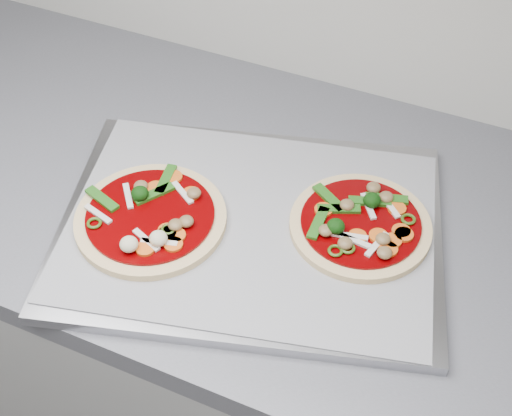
% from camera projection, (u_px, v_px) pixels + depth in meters
% --- Properties ---
extents(countertop, '(3.60, 0.60, 0.04)m').
position_uv_depth(countertop, '(424.00, 262.00, 0.96)').
color(countertop, slate).
rests_on(countertop, base_cabinet).
extents(baking_tray, '(0.59, 0.50, 0.02)m').
position_uv_depth(baking_tray, '(250.00, 228.00, 0.97)').
color(baking_tray, '#9D9CA2').
rests_on(baking_tray, countertop).
extents(parchment, '(0.56, 0.46, 0.00)m').
position_uv_depth(parchment, '(250.00, 224.00, 0.96)').
color(parchment, gray).
rests_on(parchment, baking_tray).
extents(pizza_left, '(0.24, 0.24, 0.03)m').
position_uv_depth(pizza_left, '(151.00, 218.00, 0.95)').
color(pizza_left, '#EECA89').
rests_on(pizza_left, parchment).
extents(pizza_right, '(0.27, 0.27, 0.03)m').
position_uv_depth(pizza_right, '(361.00, 224.00, 0.95)').
color(pizza_right, '#EECA89').
rests_on(pizza_right, parchment).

